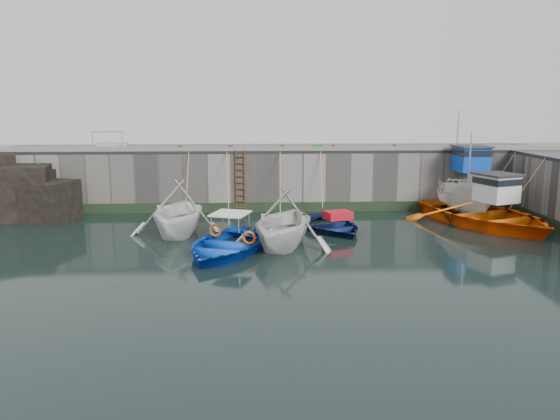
{
  "coord_description": "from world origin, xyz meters",
  "views": [
    {
      "loc": [
        -1.23,
        -17.76,
        5.49
      ],
      "look_at": [
        -0.21,
        4.3,
        1.2
      ],
      "focal_mm": 35.0,
      "sensor_mm": 36.0,
      "label": 1
    }
  ],
  "objects_px": {
    "boat_near_blacktrim": "(283,246)",
    "bollard_a": "(181,148)",
    "boat_far_orange": "(485,215)",
    "fish_crate": "(317,147)",
    "boat_near_blue": "(226,252)",
    "bollard_c": "(283,148)",
    "boat_near_white": "(179,233)",
    "boat_far_white": "(464,192)",
    "bollard_b": "(230,148)",
    "boat_near_navy": "(329,230)",
    "bollard_e": "(395,147)",
    "bollard_d": "(333,148)",
    "ladder": "(240,182)"
  },
  "relations": [
    {
      "from": "boat_far_orange",
      "to": "bollard_a",
      "type": "distance_m",
      "value": 15.13
    },
    {
      "from": "boat_near_blue",
      "to": "bollard_c",
      "type": "relative_size",
      "value": 18.92
    },
    {
      "from": "boat_far_white",
      "to": "boat_far_orange",
      "type": "bearing_deg",
      "value": -95.29
    },
    {
      "from": "boat_near_blue",
      "to": "bollard_b",
      "type": "xyz_separation_m",
      "value": [
        -0.16,
        7.96,
        3.3
      ]
    },
    {
      "from": "bollard_a",
      "to": "bollard_e",
      "type": "xyz_separation_m",
      "value": [
        11.0,
        0.0,
        0.0
      ]
    },
    {
      "from": "boat_far_white",
      "to": "boat_near_navy",
      "type": "bearing_deg",
      "value": -156.33
    },
    {
      "from": "boat_far_orange",
      "to": "bollard_d",
      "type": "distance_m",
      "value": 8.12
    },
    {
      "from": "boat_far_white",
      "to": "bollard_b",
      "type": "height_order",
      "value": "boat_far_white"
    },
    {
      "from": "boat_far_orange",
      "to": "bollard_a",
      "type": "relative_size",
      "value": 31.64
    },
    {
      "from": "boat_near_navy",
      "to": "bollard_b",
      "type": "distance_m",
      "value": 7.17
    },
    {
      "from": "boat_far_orange",
      "to": "fish_crate",
      "type": "xyz_separation_m",
      "value": [
        -7.36,
        3.94,
        2.81
      ]
    },
    {
      "from": "bollard_a",
      "to": "bollard_e",
      "type": "distance_m",
      "value": 11.0
    },
    {
      "from": "bollard_c",
      "to": "boat_near_blue",
      "type": "bearing_deg",
      "value": -107.71
    },
    {
      "from": "boat_near_blue",
      "to": "fish_crate",
      "type": "height_order",
      "value": "fish_crate"
    },
    {
      "from": "boat_near_navy",
      "to": "bollard_c",
      "type": "distance_m",
      "value": 5.84
    },
    {
      "from": "bollard_d",
      "to": "bollard_b",
      "type": "bearing_deg",
      "value": 180.0
    },
    {
      "from": "boat_far_orange",
      "to": "bollard_c",
      "type": "relative_size",
      "value": 31.64
    },
    {
      "from": "bollard_a",
      "to": "bollard_b",
      "type": "distance_m",
      "value": 2.5
    },
    {
      "from": "boat_far_white",
      "to": "bollard_b",
      "type": "distance_m",
      "value": 12.23
    },
    {
      "from": "boat_far_orange",
      "to": "bollard_b",
      "type": "height_order",
      "value": "boat_far_orange"
    },
    {
      "from": "bollard_b",
      "to": "bollard_d",
      "type": "distance_m",
      "value": 5.3
    },
    {
      "from": "bollard_b",
      "to": "bollard_e",
      "type": "height_order",
      "value": "same"
    },
    {
      "from": "bollard_a",
      "to": "bollard_c",
      "type": "distance_m",
      "value": 5.2
    },
    {
      "from": "boat_near_blue",
      "to": "boat_near_blacktrim",
      "type": "distance_m",
      "value": 2.34
    },
    {
      "from": "boat_near_white",
      "to": "bollard_b",
      "type": "bearing_deg",
      "value": 69.18
    },
    {
      "from": "boat_near_white",
      "to": "bollard_c",
      "type": "xyz_separation_m",
      "value": [
        4.74,
        4.87,
        3.3
      ]
    },
    {
      "from": "bollard_a",
      "to": "boat_near_navy",
      "type": "bearing_deg",
      "value": -32.19
    },
    {
      "from": "ladder",
      "to": "boat_near_blue",
      "type": "height_order",
      "value": "ladder"
    },
    {
      "from": "boat_near_white",
      "to": "bollard_e",
      "type": "distance_m",
      "value": 12.07
    },
    {
      "from": "boat_near_white",
      "to": "boat_far_white",
      "type": "bearing_deg",
      "value": 18.11
    },
    {
      "from": "bollard_c",
      "to": "boat_near_white",
      "type": "bearing_deg",
      "value": -134.24
    },
    {
      "from": "ladder",
      "to": "boat_far_white",
      "type": "distance_m",
      "value": 11.52
    },
    {
      "from": "boat_far_orange",
      "to": "bollard_a",
      "type": "bearing_deg",
      "value": 144.11
    },
    {
      "from": "fish_crate",
      "to": "bollard_b",
      "type": "distance_m",
      "value": 4.49
    },
    {
      "from": "boat_far_orange",
      "to": "boat_near_white",
      "type": "bearing_deg",
      "value": 163.31
    },
    {
      "from": "bollard_e",
      "to": "boat_near_white",
      "type": "bearing_deg",
      "value": -155.21
    },
    {
      "from": "boat_near_blue",
      "to": "boat_near_navy",
      "type": "height_order",
      "value": "boat_near_blue"
    },
    {
      "from": "boat_far_white",
      "to": "bollard_d",
      "type": "relative_size",
      "value": 23.84
    },
    {
      "from": "fish_crate",
      "to": "bollard_d",
      "type": "distance_m",
      "value": 0.81
    },
    {
      "from": "boat_near_blue",
      "to": "bollard_e",
      "type": "xyz_separation_m",
      "value": [
        8.34,
        7.96,
        3.3
      ]
    },
    {
      "from": "boat_near_blacktrim",
      "to": "bollard_a",
      "type": "bearing_deg",
      "value": 141.07
    },
    {
      "from": "boat_near_white",
      "to": "boat_near_blue",
      "type": "distance_m",
      "value": 3.79
    },
    {
      "from": "boat_near_blacktrim",
      "to": "bollard_c",
      "type": "relative_size",
      "value": 17.71
    },
    {
      "from": "boat_near_white",
      "to": "boat_near_blacktrim",
      "type": "relative_size",
      "value": 1.0
    },
    {
      "from": "boat_near_blacktrim",
      "to": "bollard_a",
      "type": "height_order",
      "value": "bollard_a"
    },
    {
      "from": "boat_far_white",
      "to": "bollard_c",
      "type": "xyz_separation_m",
      "value": [
        -9.3,
        0.79,
        2.23
      ]
    },
    {
      "from": "ladder",
      "to": "bollard_c",
      "type": "distance_m",
      "value": 2.81
    },
    {
      "from": "boat_near_white",
      "to": "boat_near_blue",
      "type": "height_order",
      "value": "boat_near_white"
    },
    {
      "from": "fish_crate",
      "to": "bollard_e",
      "type": "xyz_separation_m",
      "value": [
        4.01,
        -0.05,
        -0.01
      ]
    },
    {
      "from": "bollard_b",
      "to": "bollard_c",
      "type": "height_order",
      "value": "same"
    }
  ]
}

